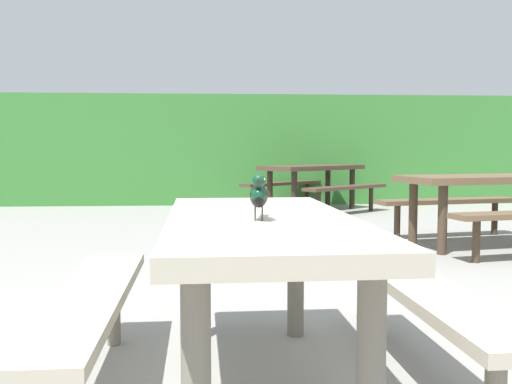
{
  "coord_description": "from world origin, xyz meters",
  "views": [
    {
      "loc": [
        -0.15,
        -2.2,
        1.02
      ],
      "look_at": [
        0.02,
        0.22,
        0.84
      ],
      "focal_mm": 41.24,
      "sensor_mm": 36.0,
      "label": 1
    }
  ],
  "objects_px": {
    "bird_grackle": "(259,194)",
    "picnic_table_foreground": "(261,260)",
    "picnic_table_mid_left": "(488,193)",
    "picnic_table_mid_right": "(312,177)"
  },
  "relations": [
    {
      "from": "bird_grackle",
      "to": "picnic_table_mid_left",
      "type": "bearing_deg",
      "value": 53.69
    },
    {
      "from": "picnic_table_foreground",
      "to": "picnic_table_mid_right",
      "type": "xyz_separation_m",
      "value": [
        1.4,
        7.04,
        0.0
      ]
    },
    {
      "from": "picnic_table_mid_left",
      "to": "picnic_table_foreground",
      "type": "bearing_deg",
      "value": -127.35
    },
    {
      "from": "bird_grackle",
      "to": "picnic_table_mid_left",
      "type": "relative_size",
      "value": 0.14
    },
    {
      "from": "picnic_table_foreground",
      "to": "picnic_table_mid_right",
      "type": "distance_m",
      "value": 7.18
    },
    {
      "from": "picnic_table_foreground",
      "to": "picnic_table_mid_right",
      "type": "bearing_deg",
      "value": 78.76
    },
    {
      "from": "picnic_table_foreground",
      "to": "picnic_table_mid_left",
      "type": "bearing_deg",
      "value": 52.65
    },
    {
      "from": "bird_grackle",
      "to": "picnic_table_foreground",
      "type": "bearing_deg",
      "value": 82.97
    },
    {
      "from": "bird_grackle",
      "to": "picnic_table_mid_right",
      "type": "xyz_separation_m",
      "value": [
        1.42,
        7.2,
        -0.29
      ]
    },
    {
      "from": "picnic_table_mid_left",
      "to": "picnic_table_mid_right",
      "type": "bearing_deg",
      "value": 108.69
    }
  ]
}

